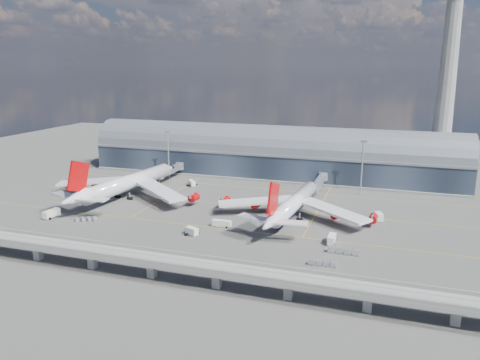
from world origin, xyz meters
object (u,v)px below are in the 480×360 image
(floodlight_mast_right, at_px, (362,166))
(cargo_train_0, at_px, (86,219))
(airliner_left, at_px, (125,184))
(service_truck_4, at_px, (379,217))
(cargo_train_2, at_px, (323,263))
(service_truck_0, at_px, (51,214))
(service_truck_3, at_px, (332,239))
(floodlight_mast_left, at_px, (168,153))
(service_truck_5, at_px, (192,183))
(service_truck_1, at_px, (192,231))
(service_truck_2, at_px, (222,223))
(control_tower, at_px, (447,81))
(airliner_right, at_px, (293,205))
(cargo_train_1, at_px, (344,251))

(floodlight_mast_right, xyz_separation_m, cargo_train_0, (-99.00, -73.85, -12.85))
(airliner_left, xyz_separation_m, service_truck_4, (111.45, 3.26, -5.16))
(cargo_train_2, bearing_deg, service_truck_0, 87.07)
(floodlight_mast_right, xyz_separation_m, service_truck_3, (-4.49, -67.25, -12.11))
(floodlight_mast_left, distance_m, service_truck_5, 24.19)
(cargo_train_0, relative_size, cargo_train_2, 0.99)
(service_truck_1, bearing_deg, cargo_train_2, -79.28)
(airliner_left, height_order, service_truck_5, airliner_left)
(service_truck_5, bearing_deg, service_truck_0, -160.60)
(floodlight_mast_left, height_order, service_truck_2, floodlight_mast_left)
(cargo_train_0, distance_m, cargo_train_2, 95.25)
(airliner_left, relative_size, service_truck_5, 13.87)
(floodlight_mast_left, height_order, service_truck_1, floodlight_mast_left)
(service_truck_2, bearing_deg, service_truck_0, 97.81)
(service_truck_4, bearing_deg, service_truck_2, -171.17)
(floodlight_mast_right, height_order, airliner_left, floodlight_mast_right)
(floodlight_mast_left, bearing_deg, cargo_train_0, -89.22)
(control_tower, distance_m, airliner_right, 103.55)
(service_truck_5, xyz_separation_m, cargo_train_0, (-16.96, -63.24, -0.60))
(service_truck_4, bearing_deg, cargo_train_2, -122.71)
(control_tower, xyz_separation_m, service_truck_1, (-88.26, -102.78, -50.22))
(service_truck_1, relative_size, service_truck_5, 0.96)
(service_truck_2, bearing_deg, floodlight_mast_right, -37.31)
(floodlight_mast_right, distance_m, cargo_train_2, 87.65)
(service_truck_1, bearing_deg, cargo_train_1, -66.07)
(control_tower, bearing_deg, service_truck_0, -145.63)
(floodlight_mast_right, distance_m, service_truck_1, 92.62)
(service_truck_5, height_order, cargo_train_0, service_truck_5)
(airliner_right, distance_m, cargo_train_1, 38.64)
(airliner_right, bearing_deg, service_truck_2, -136.38)
(service_truck_5, bearing_deg, control_tower, -25.21)
(service_truck_2, relative_size, service_truck_4, 1.26)
(airliner_left, distance_m, service_truck_2, 60.47)
(floodlight_mast_left, bearing_deg, service_truck_4, -18.57)
(service_truck_4, height_order, cargo_train_0, service_truck_4)
(floodlight_mast_right, bearing_deg, floodlight_mast_left, 180.00)
(service_truck_1, distance_m, service_truck_3, 49.34)
(airliner_right, bearing_deg, cargo_train_2, -61.90)
(control_tower, bearing_deg, cargo_train_0, -142.76)
(service_truck_4, xyz_separation_m, cargo_train_2, (-14.37, -49.71, -0.78))
(service_truck_5, bearing_deg, service_truck_1, -109.31)
(control_tower, height_order, floodlight_mast_right, control_tower)
(floodlight_mast_right, xyz_separation_m, cargo_train_2, (-4.61, -86.58, -12.87))
(control_tower, relative_size, cargo_train_0, 11.77)
(floodlight_mast_right, distance_m, service_truck_3, 68.48)
(service_truck_2, bearing_deg, airliner_left, 65.96)
(control_tower, relative_size, service_truck_2, 14.18)
(floodlight_mast_right, relative_size, airliner_left, 0.33)
(cargo_train_0, height_order, cargo_train_1, cargo_train_1)
(control_tower, xyz_separation_m, service_truck_3, (-39.49, -95.25, -50.11))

